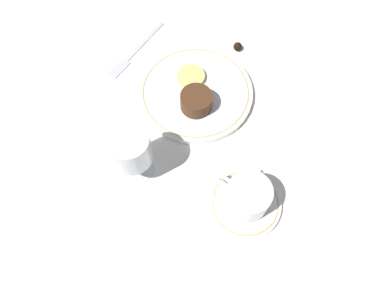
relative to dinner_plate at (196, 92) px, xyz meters
name	(u,v)px	position (x,y,z in m)	size (l,w,h in m)	color
ground_plane	(194,101)	(-0.01, 0.02, -0.01)	(3.00, 3.00, 0.00)	white
dinner_plate	(196,92)	(0.00, 0.00, 0.00)	(0.24, 0.24, 0.01)	white
saucer	(245,203)	(-0.21, 0.14, 0.00)	(0.13, 0.13, 0.01)	white
coffee_cup	(248,196)	(-0.21, 0.14, 0.03)	(0.10, 0.08, 0.06)	white
spoon	(227,189)	(-0.17, 0.14, 0.00)	(0.06, 0.11, 0.00)	silver
wine_glass	(131,151)	(-0.01, 0.20, 0.07)	(0.07, 0.07, 0.12)	silver
fork	(132,54)	(0.18, 0.00, -0.01)	(0.02, 0.18, 0.01)	silver
dessert_cake	(196,101)	(-0.02, 0.03, 0.02)	(0.06, 0.06, 0.04)	#4C2D19
pineapple_slice	(191,77)	(0.03, -0.02, 0.01)	(0.06, 0.06, 0.01)	#EFE075
chocolate_truffle	(238,47)	(-0.01, -0.15, 0.00)	(0.02, 0.02, 0.02)	black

